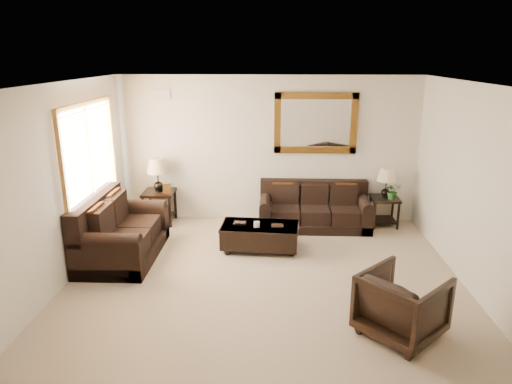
{
  "coord_description": "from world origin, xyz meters",
  "views": [
    {
      "loc": [
        0.12,
        -5.82,
        3.05
      ],
      "look_at": [
        -0.15,
        0.6,
        1.1
      ],
      "focal_mm": 32.0,
      "sensor_mm": 36.0,
      "label": 1
    }
  ],
  "objects_px": {
    "sofa": "(314,211)",
    "end_table_right": "(386,188)",
    "coffee_table": "(260,234)",
    "armchair": "(402,302)",
    "end_table_left": "(158,181)",
    "loveseat": "(119,235)"
  },
  "relations": [
    {
      "from": "sofa",
      "to": "end_table_right",
      "type": "bearing_deg",
      "value": 4.71
    },
    {
      "from": "coffee_table",
      "to": "armchair",
      "type": "relative_size",
      "value": 1.55
    },
    {
      "from": "armchair",
      "to": "end_table_left",
      "type": "bearing_deg",
      "value": 1.71
    },
    {
      "from": "end_table_left",
      "to": "coffee_table",
      "type": "height_order",
      "value": "end_table_left"
    },
    {
      "from": "end_table_left",
      "to": "coffee_table",
      "type": "xyz_separation_m",
      "value": [
        1.91,
        -1.15,
        -0.54
      ]
    },
    {
      "from": "sofa",
      "to": "coffee_table",
      "type": "height_order",
      "value": "sofa"
    },
    {
      "from": "end_table_right",
      "to": "sofa",
      "type": "bearing_deg",
      "value": -175.29
    },
    {
      "from": "loveseat",
      "to": "coffee_table",
      "type": "bearing_deg",
      "value": -80.24
    },
    {
      "from": "end_table_right",
      "to": "armchair",
      "type": "bearing_deg",
      "value": -99.57
    },
    {
      "from": "loveseat",
      "to": "end_table_left",
      "type": "xyz_separation_m",
      "value": [
        0.26,
        1.53,
        0.45
      ]
    },
    {
      "from": "coffee_table",
      "to": "armchair",
      "type": "bearing_deg",
      "value": -50.03
    },
    {
      "from": "sofa",
      "to": "loveseat",
      "type": "xyz_separation_m",
      "value": [
        -3.13,
        -1.46,
        0.06
      ]
    },
    {
      "from": "sofa",
      "to": "loveseat",
      "type": "height_order",
      "value": "loveseat"
    },
    {
      "from": "armchair",
      "to": "end_table_right",
      "type": "bearing_deg",
      "value": -53.9
    },
    {
      "from": "end_table_left",
      "to": "armchair",
      "type": "xyz_separation_m",
      "value": [
        3.57,
        -3.45,
        -0.39
      ]
    },
    {
      "from": "loveseat",
      "to": "armchair",
      "type": "height_order",
      "value": "loveseat"
    },
    {
      "from": "loveseat",
      "to": "end_table_right",
      "type": "distance_m",
      "value": 4.7
    },
    {
      "from": "loveseat",
      "to": "end_table_right",
      "type": "relative_size",
      "value": 1.59
    },
    {
      "from": "end_table_right",
      "to": "coffee_table",
      "type": "height_order",
      "value": "end_table_right"
    },
    {
      "from": "end_table_right",
      "to": "coffee_table",
      "type": "bearing_deg",
      "value": -152.13
    },
    {
      "from": "loveseat",
      "to": "end_table_right",
      "type": "height_order",
      "value": "end_table_right"
    },
    {
      "from": "loveseat",
      "to": "armchair",
      "type": "distance_m",
      "value": 4.29
    }
  ]
}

